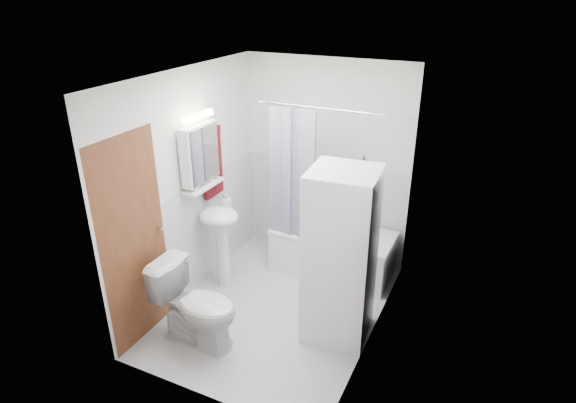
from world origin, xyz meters
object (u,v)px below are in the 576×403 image
at_px(bathtub, 333,250).
at_px(toilet, 197,306).
at_px(washer_dryer, 340,256).
at_px(sink, 220,229).

bearing_deg(bathtub, toilet, -113.26).
bearing_deg(washer_dryer, toilet, -153.52).
bearing_deg(toilet, sink, 19.64).
relative_size(bathtub, toilet, 1.69).
xyz_separation_m(sink, toilet, (0.30, -0.90, -0.31)).
distance_m(bathtub, toilet, 1.82).
bearing_deg(bathtub, washer_dryer, -67.10).
relative_size(sink, toilet, 1.28).
relative_size(washer_dryer, toilet, 2.07).
xyz_separation_m(washer_dryer, toilet, (-1.13, -0.69, -0.44)).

